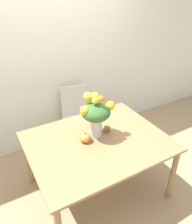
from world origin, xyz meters
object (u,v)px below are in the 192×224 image
object	(u,v)px
flower_vase	(95,113)
turkey_figurine	(106,128)
pumpkin	(85,137)
dining_chair_near_window	(77,117)

from	to	relation	value
flower_vase	turkey_figurine	xyz separation A→B (m)	(0.15, 0.01, -0.24)
flower_vase	pumpkin	world-z (taller)	flower_vase
flower_vase	turkey_figurine	world-z (taller)	flower_vase
pumpkin	turkey_figurine	world-z (taller)	pumpkin
flower_vase	dining_chair_near_window	distance (m)	1.05
turkey_figurine	pumpkin	bearing A→B (deg)	-170.08
flower_vase	pumpkin	size ratio (longest dim) A/B	4.08
pumpkin	dining_chair_near_window	xyz separation A→B (m)	(0.32, 0.92, -0.33)
pumpkin	flower_vase	bearing A→B (deg)	16.70
flower_vase	pumpkin	xyz separation A→B (m)	(-0.15, -0.05, -0.23)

